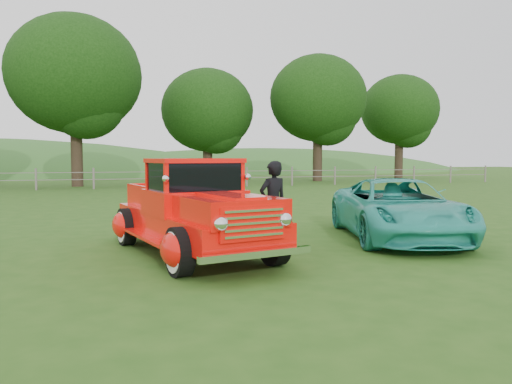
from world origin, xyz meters
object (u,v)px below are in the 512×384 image
object	(u,v)px
tree_near_west	(75,75)
tree_near_east	(207,110)
tree_far_east	(400,110)
teal_sedan	(398,209)
man	(273,203)
tree_mid_east	(318,99)
red_pickup	(193,212)

from	to	relation	value
tree_near_west	tree_near_east	bearing A→B (deg)	23.96
tree_far_east	teal_sedan	world-z (taller)	tree_far_east
tree_near_west	man	size ratio (longest dim) A/B	6.03
tree_mid_east	teal_sedan	bearing A→B (deg)	-110.45
tree_near_west	man	bearing A→B (deg)	-78.33
tree_far_east	red_pickup	size ratio (longest dim) A/B	1.69
red_pickup	man	world-z (taller)	red_pickup
tree_near_east	red_pickup	size ratio (longest dim) A/B	1.59
teal_sedan	man	distance (m)	2.90
tree_mid_east	red_pickup	xyz separation A→B (m)	(-13.96, -25.49, -5.38)
tree_near_west	tree_mid_east	world-z (taller)	tree_near_west
tree_near_west	red_pickup	distance (m)	24.44
teal_sedan	tree_far_east	bearing A→B (deg)	72.68
red_pickup	tree_near_east	bearing A→B (deg)	65.99
tree_far_east	red_pickup	bearing A→B (deg)	-128.86
tree_near_east	tree_near_west	bearing A→B (deg)	-156.04
tree_far_east	red_pickup	world-z (taller)	tree_far_east
tree_near_west	teal_sedan	distance (m)	25.06
tree_far_east	tree_mid_east	bearing A→B (deg)	-161.57
tree_mid_east	teal_sedan	xyz separation A→B (m)	(-9.34, -25.06, -5.51)
tree_near_east	man	distance (m)	27.72
tree_near_west	tree_near_east	size ratio (longest dim) A/B	1.25
tree_mid_east	tree_far_east	distance (m)	9.49
tree_mid_east	teal_sedan	world-z (taller)	tree_mid_east
tree_near_west	tree_far_east	world-z (taller)	tree_near_west
tree_mid_east	red_pickup	bearing A→B (deg)	-118.70
tree_far_east	man	distance (m)	35.53
tree_mid_east	tree_far_east	size ratio (longest dim) A/B	1.07
teal_sedan	tree_near_west	bearing A→B (deg)	124.22
tree_near_east	tree_far_east	xyz separation A→B (m)	(17.00, 1.00, 0.61)
tree_near_west	teal_sedan	bearing A→B (deg)	-71.63
tree_mid_east	tree_far_east	bearing A→B (deg)	18.43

